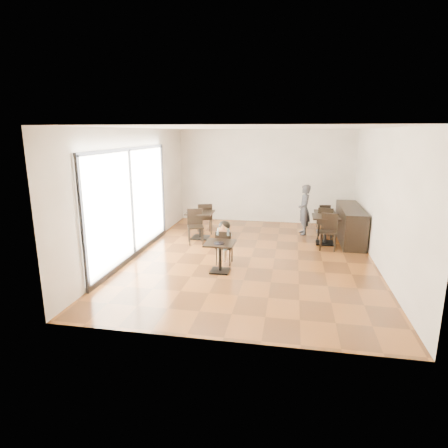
% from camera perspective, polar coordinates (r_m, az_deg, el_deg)
% --- Properties ---
extents(floor, '(6.00, 8.00, 0.01)m').
position_cam_1_polar(floor, '(9.60, 4.21, -5.05)').
color(floor, brown).
rests_on(floor, ground).
extents(ceiling, '(6.00, 8.00, 0.01)m').
position_cam_1_polar(ceiling, '(9.08, 4.57, 14.43)').
color(ceiling, white).
rests_on(ceiling, floor).
extents(wall_back, '(6.00, 0.01, 3.20)m').
position_cam_1_polar(wall_back, '(13.15, 6.26, 7.22)').
color(wall_back, white).
rests_on(wall_back, floor).
extents(wall_front, '(6.00, 0.01, 3.20)m').
position_cam_1_polar(wall_front, '(5.34, -0.22, -2.53)').
color(wall_front, white).
rests_on(wall_front, floor).
extents(wall_left, '(0.01, 8.00, 3.20)m').
position_cam_1_polar(wall_left, '(9.97, -13.09, 4.83)').
color(wall_left, white).
rests_on(wall_left, floor).
extents(wall_right, '(0.01, 8.00, 3.20)m').
position_cam_1_polar(wall_right, '(9.38, 22.95, 3.54)').
color(wall_right, white).
rests_on(wall_right, floor).
extents(storefront_window, '(0.04, 4.50, 2.60)m').
position_cam_1_polar(storefront_window, '(9.54, -14.04, 3.16)').
color(storefront_window, white).
rests_on(storefront_window, floor).
extents(child_table, '(0.66, 0.66, 0.70)m').
position_cam_1_polar(child_table, '(8.49, -0.61, -5.07)').
color(child_table, black).
rests_on(child_table, floor).
extents(child_chair, '(0.38, 0.38, 0.84)m').
position_cam_1_polar(child_chair, '(8.99, 0.06, -3.52)').
color(child_chair, black).
rests_on(child_chair, floor).
extents(child, '(0.38, 0.53, 1.06)m').
position_cam_1_polar(child, '(8.95, 0.06, -2.86)').
color(child, gray).
rests_on(child, child_chair).
extents(plate, '(0.24, 0.24, 0.01)m').
position_cam_1_polar(plate, '(8.29, -0.75, -2.96)').
color(plate, black).
rests_on(plate, child_table).
extents(pizza_slice, '(0.25, 0.19, 0.06)m').
position_cam_1_polar(pizza_slice, '(8.67, -0.17, -0.77)').
color(pizza_slice, tan).
rests_on(pizza_slice, child).
extents(adult_patron, '(0.46, 0.62, 1.54)m').
position_cam_1_polar(adult_patron, '(11.79, 12.13, 2.15)').
color(adult_patron, '#3D3C42').
rests_on(adult_patron, floor).
extents(cafe_table_mid, '(0.86, 0.86, 0.80)m').
position_cam_1_polar(cafe_table_mid, '(10.98, 15.17, -0.88)').
color(cafe_table_mid, black).
rests_on(cafe_table_mid, floor).
extents(cafe_table_left, '(0.98, 0.98, 0.81)m').
position_cam_1_polar(cafe_table_left, '(11.16, -3.64, -0.16)').
color(cafe_table_left, black).
rests_on(cafe_table_left, floor).
extents(cafe_table_back, '(0.74, 0.74, 0.67)m').
position_cam_1_polar(cafe_table_back, '(12.22, 14.99, 0.30)').
color(cafe_table_back, black).
rests_on(cafe_table_back, floor).
extents(chair_mid_a, '(0.49, 0.49, 0.96)m').
position_cam_1_polar(chair_mid_a, '(11.50, 15.19, 0.19)').
color(chair_mid_a, black).
rests_on(chair_mid_a, floor).
extents(chair_mid_b, '(0.49, 0.49, 0.96)m').
position_cam_1_polar(chair_mid_b, '(10.43, 15.65, -1.22)').
color(chair_mid_b, black).
rests_on(chair_mid_b, floor).
extents(chair_left_a, '(0.56, 0.56, 0.97)m').
position_cam_1_polar(chair_left_a, '(11.66, -2.99, 0.88)').
color(chair_left_a, black).
rests_on(chair_left_a, floor).
extents(chair_left_b, '(0.56, 0.56, 0.97)m').
position_cam_1_polar(chair_left_b, '(10.62, -4.36, -0.43)').
color(chair_left_b, black).
rests_on(chair_left_b, floor).
extents(chair_back_a, '(0.42, 0.42, 0.81)m').
position_cam_1_polar(chair_back_a, '(12.74, 14.88, 1.17)').
color(chair_back_a, black).
rests_on(chair_back_a, floor).
extents(chair_back_b, '(0.42, 0.42, 0.81)m').
position_cam_1_polar(chair_back_b, '(11.67, 15.26, -0.00)').
color(chair_back_b, black).
rests_on(chair_back_b, floor).
extents(service_counter, '(0.60, 2.40, 1.00)m').
position_cam_1_polar(service_counter, '(11.46, 18.67, -0.01)').
color(service_counter, black).
rests_on(service_counter, floor).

